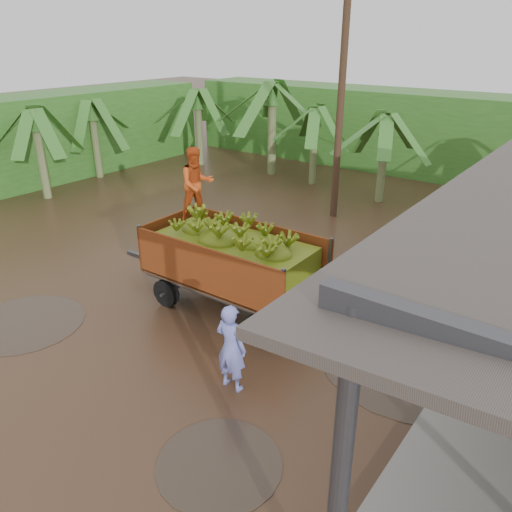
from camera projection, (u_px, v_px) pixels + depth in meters
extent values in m
plane|color=black|center=(203.00, 323.00, 11.24)|extent=(100.00, 100.00, 0.00)
cube|color=#2D661E|center=(402.00, 131.00, 23.26)|extent=(22.00, 3.00, 3.60)
cube|color=#2D661E|center=(21.00, 141.00, 21.11)|extent=(3.00, 18.00, 3.60)
cube|color=#47474C|center=(149.00, 259.00, 13.21)|extent=(1.62, 0.14, 0.11)
imported|color=#C44717|center=(197.00, 184.00, 11.64)|extent=(0.96, 1.04, 1.73)
imported|color=#7981DD|center=(231.00, 347.00, 8.88)|extent=(0.63, 0.42, 1.71)
cylinder|color=#47301E|center=(341.00, 104.00, 16.28)|extent=(0.24, 0.24, 7.72)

